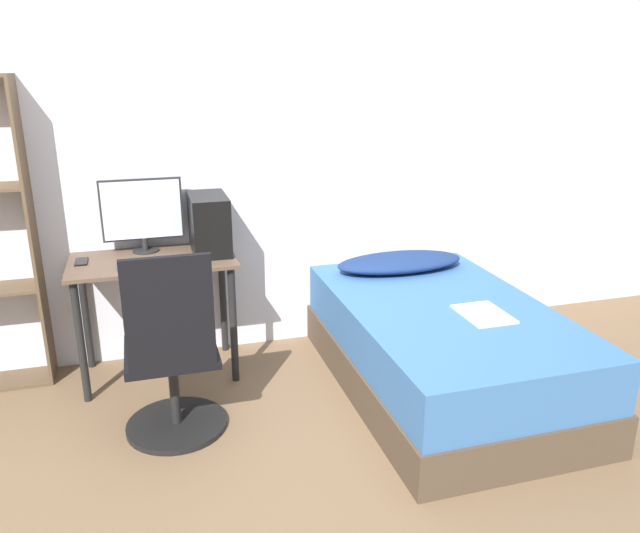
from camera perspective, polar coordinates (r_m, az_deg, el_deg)
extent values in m
plane|color=brown|center=(3.05, -3.55, -19.00)|extent=(14.00, 14.00, 0.00)
cube|color=silver|center=(3.97, -8.96, 9.51)|extent=(8.00, 0.05, 2.50)
cube|color=brown|center=(3.77, -15.06, 0.52)|extent=(0.95, 0.54, 0.02)
cylinder|color=black|center=(3.71, -21.02, -6.52)|extent=(0.04, 0.04, 0.72)
cylinder|color=black|center=(3.72, -7.92, -5.34)|extent=(0.04, 0.04, 0.72)
cylinder|color=black|center=(4.11, -20.65, -4.05)|extent=(0.04, 0.04, 0.72)
cylinder|color=black|center=(4.12, -8.86, -2.99)|extent=(0.04, 0.04, 0.72)
cube|color=brown|center=(3.91, -24.74, 2.50)|extent=(0.02, 0.25, 1.78)
cylinder|color=black|center=(3.48, -12.93, -13.88)|extent=(0.52, 0.52, 0.03)
cylinder|color=black|center=(3.38, -13.19, -10.87)|extent=(0.05, 0.05, 0.39)
cube|color=black|center=(3.28, -13.46, -7.59)|extent=(0.46, 0.46, 0.04)
cube|color=black|center=(2.97, -13.62, -4.19)|extent=(0.41, 0.04, 0.55)
cube|color=#4C3D2D|center=(3.79, 11.01, -9.18)|extent=(1.13, 1.83, 0.23)
cube|color=#38669E|center=(3.67, 11.25, -5.57)|extent=(1.10, 1.79, 0.29)
ellipsoid|color=navy|center=(4.15, 7.32, 0.40)|extent=(0.86, 0.36, 0.11)
cube|color=silver|center=(3.53, 14.74, -4.22)|extent=(0.24, 0.32, 0.01)
cylinder|color=black|center=(3.92, -15.65, 1.42)|extent=(0.16, 0.16, 0.01)
cylinder|color=black|center=(3.91, -15.70, 2.02)|extent=(0.04, 0.04, 0.08)
cube|color=black|center=(3.87, -15.97, 5.03)|extent=(0.48, 0.01, 0.37)
cube|color=silver|center=(3.86, -15.97, 5.01)|extent=(0.45, 0.01, 0.35)
cube|color=#33477A|center=(3.66, -15.02, 0.34)|extent=(0.39, 0.13, 0.02)
cube|color=black|center=(3.79, -10.10, 3.87)|extent=(0.22, 0.39, 0.35)
ellipsoid|color=silver|center=(3.67, -11.19, 0.68)|extent=(0.06, 0.09, 0.02)
cube|color=black|center=(3.82, -20.99, 0.42)|extent=(0.07, 0.14, 0.01)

